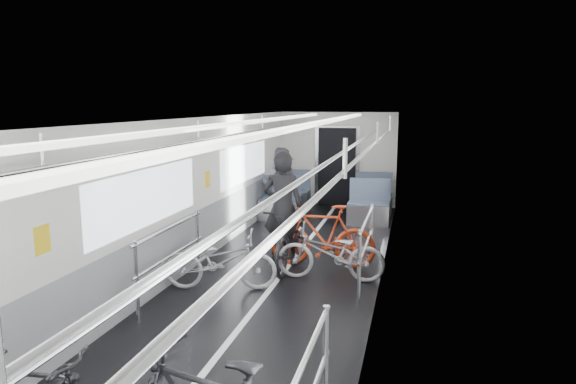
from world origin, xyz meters
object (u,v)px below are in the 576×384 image
bike_right_mid (331,253)px  person_standing (283,208)px  person_seated (280,185)px  bike_aisle (292,236)px  bike_right_far (323,236)px  bike_left_far (221,261)px

bike_right_mid → person_standing: bearing=-128.6°
person_standing → person_seated: bearing=-71.9°
bike_aisle → person_seated: 3.11m
person_seated → bike_right_far: bearing=109.6°
person_standing → person_seated: 2.95m
bike_aisle → person_standing: 0.48m
bike_right_far → bike_aisle: bearing=-85.1°
bike_left_far → person_seated: person_seated is taller
person_seated → person_standing: bearing=98.3°
bike_right_far → person_seated: size_ratio=1.03×
bike_aisle → person_seated: bearing=107.9°
bike_right_far → person_seated: (-1.47, 2.87, 0.32)m
person_standing → bike_right_mid: bearing=147.1°
bike_right_mid → bike_aisle: 0.90m
bike_left_far → bike_aisle: 1.47m
bike_right_mid → person_standing: 1.21m
bike_right_far → person_standing: 0.79m
bike_right_far → person_standing: bearing=-95.6°
bike_right_far → bike_left_far: bearing=-45.4°
bike_aisle → person_standing: size_ratio=1.02×
bike_left_far → person_seated: 4.24m
bike_left_far → bike_right_mid: (1.46, 0.74, 0.01)m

